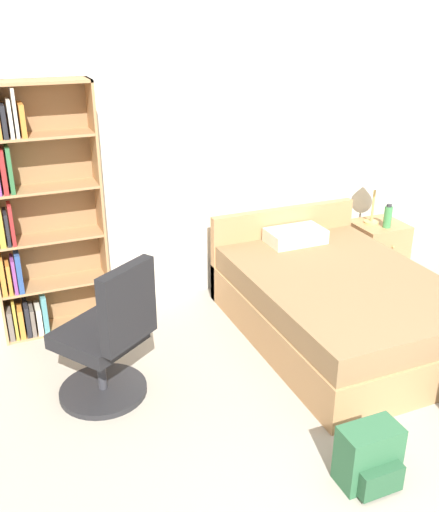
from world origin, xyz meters
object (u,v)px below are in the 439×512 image
object	(u,v)px
bed	(336,302)
nightstand	(377,248)
water_bottle	(388,216)
bookshelf	(30,215)
backpack_green	(370,457)
table_lamp	(376,180)
office_chair	(109,342)

from	to	relation	value
bed	nightstand	bearing A→B (deg)	38.90
water_bottle	bed	bearing A→B (deg)	-144.99
nightstand	water_bottle	world-z (taller)	water_bottle
bookshelf	nightstand	xyz separation A→B (m)	(3.17, -0.13, -0.73)
backpack_green	nightstand	bearing A→B (deg)	52.50
water_bottle	backpack_green	size ratio (longest dim) A/B	0.65
nightstand	table_lamp	bearing A→B (deg)	150.50
bed	table_lamp	size ratio (longest dim) A/B	3.74
bed	nightstand	distance (m)	1.30
bookshelf	bed	size ratio (longest dim) A/B	0.99
bookshelf	water_bottle	world-z (taller)	bookshelf
bed	backpack_green	xyz separation A→B (m)	(-0.72, -1.44, -0.11)
bookshelf	bed	distance (m)	2.46
office_chair	water_bottle	distance (m)	2.99
office_chair	bookshelf	bearing A→B (deg)	105.70
bookshelf	table_lamp	bearing A→B (deg)	-1.67
nightstand	water_bottle	bearing A→B (deg)	-92.40
bed	office_chair	size ratio (longest dim) A/B	1.96
nightstand	water_bottle	distance (m)	0.38
nightstand	table_lamp	world-z (taller)	table_lamp
office_chair	water_bottle	bearing A→B (deg)	16.74
office_chair	nightstand	size ratio (longest dim) A/B	1.96
bed	table_lamp	world-z (taller)	table_lamp
bookshelf	office_chair	distance (m)	1.27
water_bottle	backpack_green	distance (m)	2.78
bed	water_bottle	distance (m)	1.27
bed	water_bottle	xyz separation A→B (m)	(1.00, 0.70, 0.35)
nightstand	table_lamp	xyz separation A→B (m)	(-0.07, 0.04, 0.69)
water_bottle	table_lamp	bearing A→B (deg)	113.33
table_lamp	backpack_green	world-z (taller)	table_lamp
backpack_green	water_bottle	bearing A→B (deg)	51.17
bookshelf	office_chair	world-z (taller)	bookshelf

